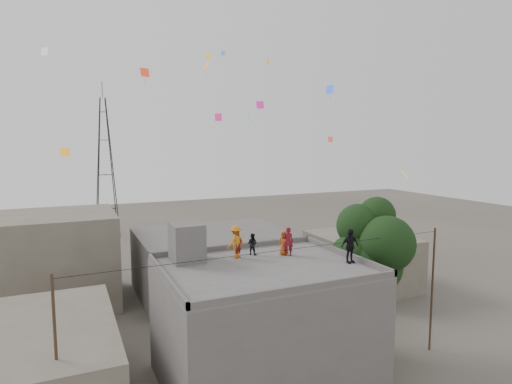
% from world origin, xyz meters
% --- Properties ---
extents(ground, '(140.00, 140.00, 0.00)m').
position_xyz_m(ground, '(0.00, 0.00, 0.00)').
color(ground, '#49433B').
rests_on(ground, ground).
extents(main_building, '(10.00, 8.00, 6.10)m').
position_xyz_m(main_building, '(0.00, 0.00, 3.05)').
color(main_building, '#55524F').
rests_on(main_building, ground).
extents(parapet, '(10.00, 8.00, 0.30)m').
position_xyz_m(parapet, '(0.00, 0.00, 6.25)').
color(parapet, '#55524F').
rests_on(parapet, main_building).
extents(stair_head_box, '(1.60, 1.80, 2.00)m').
position_xyz_m(stair_head_box, '(-3.20, 2.60, 7.10)').
color(stair_head_box, '#55524F').
rests_on(stair_head_box, main_building).
extents(neighbor_west, '(8.00, 10.00, 4.00)m').
position_xyz_m(neighbor_west, '(-11.00, 2.00, 2.00)').
color(neighbor_west, '#5F584B').
rests_on(neighbor_west, ground).
extents(neighbor_north, '(12.00, 9.00, 5.00)m').
position_xyz_m(neighbor_north, '(2.00, 14.00, 2.50)').
color(neighbor_north, '#55524F').
rests_on(neighbor_north, ground).
extents(neighbor_northwest, '(9.00, 8.00, 7.00)m').
position_xyz_m(neighbor_northwest, '(-10.00, 16.00, 3.50)').
color(neighbor_northwest, '#5F584B').
rests_on(neighbor_northwest, ground).
extents(neighbor_east, '(7.00, 8.00, 4.40)m').
position_xyz_m(neighbor_east, '(14.00, 10.00, 2.20)').
color(neighbor_east, '#5F584B').
rests_on(neighbor_east, ground).
extents(tree, '(4.90, 4.60, 9.10)m').
position_xyz_m(tree, '(7.37, 0.60, 6.10)').
color(tree, black).
rests_on(tree, ground).
extents(utility_line, '(20.12, 0.62, 7.40)m').
position_xyz_m(utility_line, '(0.50, -1.25, 3.83)').
color(utility_line, black).
rests_on(utility_line, ground).
extents(transmission_tower, '(2.97, 2.97, 20.01)m').
position_xyz_m(transmission_tower, '(-4.00, 40.00, 9.07)').
color(transmission_tower, black).
rests_on(transmission_tower, ground).
extents(person_red_adult, '(0.69, 0.59, 1.60)m').
position_xyz_m(person_red_adult, '(2.15, 1.37, 6.90)').
color(person_red_adult, maroon).
rests_on(person_red_adult, main_building).
extents(person_orange_child, '(0.78, 0.74, 1.34)m').
position_xyz_m(person_orange_child, '(2.03, 1.63, 6.77)').
color(person_orange_child, '#B34A14').
rests_on(person_orange_child, main_building).
extents(person_dark_child, '(0.73, 0.74, 1.21)m').
position_xyz_m(person_dark_child, '(0.44, 2.37, 6.70)').
color(person_dark_child, black).
rests_on(person_dark_child, main_building).
extents(person_dark_adult, '(1.06, 0.47, 1.78)m').
position_xyz_m(person_dark_adult, '(4.40, -1.18, 6.99)').
color(person_dark_adult, black).
rests_on(person_dark_adult, main_building).
extents(person_orange_adult, '(1.30, 1.04, 1.76)m').
position_xyz_m(person_orange_adult, '(-0.63, 2.14, 6.98)').
color(person_orange_adult, orange).
rests_on(person_orange_adult, main_building).
extents(person_red_child, '(0.61, 0.56, 1.39)m').
position_xyz_m(person_red_child, '(-0.52, 2.07, 6.79)').
color(person_red_child, maroon).
rests_on(person_red_child, main_building).
extents(kites, '(23.01, 17.41, 9.77)m').
position_xyz_m(kites, '(0.83, 7.40, 14.99)').
color(kites, red).
rests_on(kites, ground).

